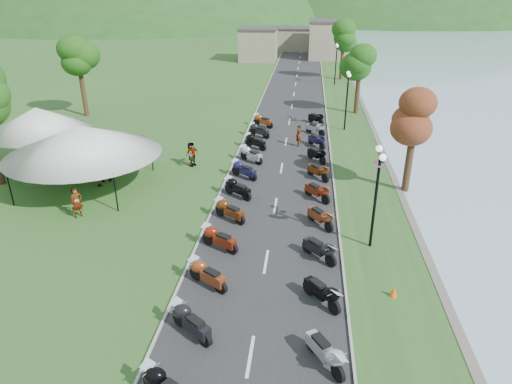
{
  "coord_description": "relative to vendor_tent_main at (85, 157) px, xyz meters",
  "views": [
    {
      "loc": [
        1.55,
        -2.0,
        11.85
      ],
      "look_at": [
        -1.03,
        20.97,
        1.3
      ],
      "focal_mm": 32.0,
      "sensor_mm": 36.0,
      "label": 1
    }
  ],
  "objects": [
    {
      "name": "road",
      "position": [
        12.11,
        16.5,
        -1.99
      ],
      "size": [
        7.0,
        120.0,
        0.02
      ],
      "primitive_type": "cube",
      "color": "#2C2C2E",
      "rests_on": "ground"
    },
    {
      "name": "hills_backdrop",
      "position": [
        12.11,
        176.5,
        -2.0
      ],
      "size": [
        360.0,
        120.0,
        76.0
      ],
      "primitive_type": null,
      "color": "#285621",
      "rests_on": "ground"
    },
    {
      "name": "far_building",
      "position": [
        10.11,
        61.5,
        0.5
      ],
      "size": [
        18.0,
        16.0,
        5.0
      ],
      "primitive_type": "cube",
      "color": "gray",
      "rests_on": "ground"
    },
    {
      "name": "moto_row_left",
      "position": [
        9.75,
        -6.63,
        -1.45
      ],
      "size": [
        2.6,
        44.76,
        1.1
      ],
      "primitive_type": null,
      "color": "#331411",
      "rests_on": "ground"
    },
    {
      "name": "moto_row_right",
      "position": [
        14.59,
        -3.68,
        -1.45
      ],
      "size": [
        2.6,
        41.98,
        1.1
      ],
      "primitive_type": null,
      "color": "#331411",
      "rests_on": "ground"
    },
    {
      "name": "vendor_tent_main",
      "position": [
        0.0,
        0.0,
        0.0
      ],
      "size": [
        6.37,
        6.37,
        4.0
      ],
      "primitive_type": null,
      "color": "silver",
      "rests_on": "ground"
    },
    {
      "name": "vendor_tent_side",
      "position": [
        -5.24,
        4.07,
        0.0
      ],
      "size": [
        4.76,
        4.76,
        4.0
      ],
      "primitive_type": null,
      "color": "silver",
      "rests_on": "ground"
    },
    {
      "name": "tree_lakeside",
      "position": [
        20.06,
        1.59,
        1.64
      ],
      "size": [
        2.62,
        2.62,
        7.28
      ],
      "primitive_type": null,
      "color": "#255F16",
      "rests_on": "ground"
    },
    {
      "name": "pedestrian_a",
      "position": [
        1.3,
        -4.13,
        -2.0
      ],
      "size": [
        0.78,
        0.8,
        1.78
      ],
      "primitive_type": "imported",
      "rotation": [
        0.0,
        0.0,
        0.87
      ],
      "color": "slate",
      "rests_on": "ground"
    },
    {
      "name": "pedestrian_b",
      "position": [
        0.64,
        0.95,
        -2.0
      ],
      "size": [
        1.01,
        0.77,
        1.84
      ],
      "primitive_type": "imported",
      "rotation": [
        0.0,
        0.0,
        3.49
      ],
      "color": "slate",
      "rests_on": "ground"
    },
    {
      "name": "pedestrian_c",
      "position": [
        0.58,
        0.11,
        -2.0
      ],
      "size": [
        0.74,
        1.15,
        1.64
      ],
      "primitive_type": "imported",
      "rotation": [
        0.0,
        0.0,
        5.03
      ],
      "color": "slate",
      "rests_on": "ground"
    }
  ]
}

